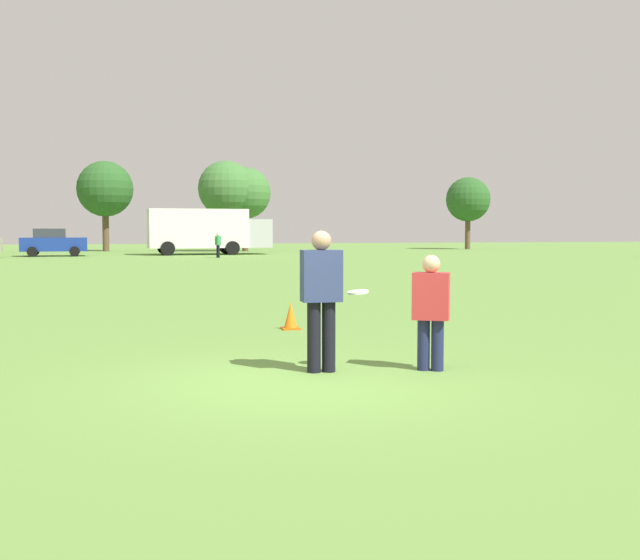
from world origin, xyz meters
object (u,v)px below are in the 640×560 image
(box_truck, at_px, (207,230))
(bystander_sideline_watcher, at_px, (218,244))
(player_defender, at_px, (431,307))
(frisbee, at_px, (358,292))
(traffic_cone, at_px, (291,316))
(player_thrower, at_px, (321,293))
(parked_car_mid_right, at_px, (53,242))

(box_truck, bearing_deg, bystander_sideline_watcher, -88.89)
(player_defender, distance_m, bystander_sideline_watcher, 39.59)
(frisbee, xyz_separation_m, traffic_cone, (-0.04, 4.11, -0.76))
(player_thrower, distance_m, frisbee, 0.50)
(box_truck, bearing_deg, frisbee, -92.93)
(bystander_sideline_watcher, bearing_deg, parked_car_mid_right, 152.95)
(box_truck, height_order, bystander_sideline_watcher, box_truck)
(traffic_cone, bearing_deg, bystander_sideline_watcher, 85.96)
(traffic_cone, height_order, bystander_sideline_watcher, bystander_sideline_watcher)
(traffic_cone, relative_size, parked_car_mid_right, 0.11)
(frisbee, height_order, box_truck, box_truck)
(frisbee, xyz_separation_m, parked_car_mid_right, (-7.86, 44.53, -0.07))
(parked_car_mid_right, xyz_separation_m, bystander_sideline_watcher, (10.30, -5.26, -0.04))
(frisbee, bearing_deg, player_defender, -18.22)
(player_thrower, relative_size, traffic_cone, 3.70)
(player_thrower, distance_m, box_truck, 45.57)
(parked_car_mid_right, bearing_deg, frisbee, -79.99)
(traffic_cone, height_order, box_truck, box_truck)
(player_thrower, relative_size, player_defender, 1.21)
(frisbee, xyz_separation_m, bystander_sideline_watcher, (2.44, 39.27, -0.11))
(player_defender, height_order, bystander_sideline_watcher, bystander_sideline_watcher)
(box_truck, relative_size, bystander_sideline_watcher, 5.52)
(player_thrower, bearing_deg, frisbee, 8.11)
(player_thrower, bearing_deg, box_truck, 86.45)
(player_defender, distance_m, box_truck, 45.72)
(traffic_cone, relative_size, box_truck, 0.06)
(bystander_sideline_watcher, bearing_deg, player_thrower, -94.27)
(parked_car_mid_right, bearing_deg, player_thrower, -80.63)
(frisbee, relative_size, bystander_sideline_watcher, 0.17)
(player_defender, xyz_separation_m, frisbee, (-0.88, 0.29, 0.18))
(player_thrower, height_order, bystander_sideline_watcher, player_thrower)
(player_thrower, height_order, box_truck, box_truck)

